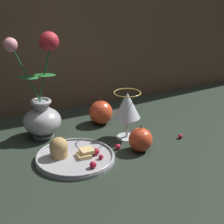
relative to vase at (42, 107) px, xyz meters
The scene contains 8 objects.
ground_plane 0.22m from the vase, 40.53° to the right, with size 2.40×2.40×0.00m, color #232D23.
vase is the anchor object (origin of this frame).
plate_with_pastries 0.21m from the vase, 80.90° to the right, with size 0.23×0.23×0.07m.
wine_glass 0.27m from the vase, 26.77° to the right, with size 0.08×0.08×0.15m.
apple_beside_vase 0.33m from the vase, 43.50° to the right, with size 0.07×0.07×0.08m.
apple_near_glass 0.22m from the vase, ahead, with size 0.08×0.08×0.09m.
berry_near_plate 0.27m from the vase, 46.70° to the right, with size 0.02×0.02×0.02m, color #AD192D.
berry_front_center 0.45m from the vase, 27.79° to the right, with size 0.01×0.01×0.01m, color #AD192D.
Camera 1 is at (-0.41, -0.96, 0.53)m, focal length 60.00 mm.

